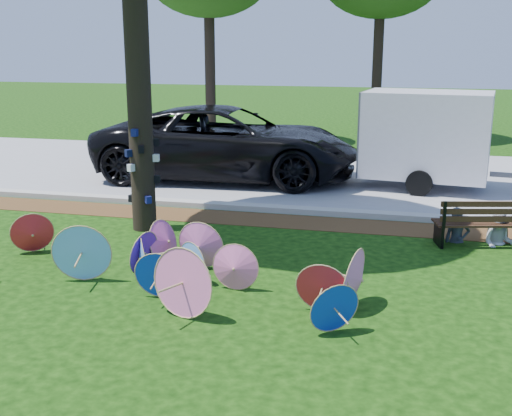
% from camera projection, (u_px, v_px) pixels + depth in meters
% --- Properties ---
extents(ground, '(90.00, 90.00, 0.00)m').
position_uv_depth(ground, '(184.00, 309.00, 8.43)').
color(ground, black).
rests_on(ground, ground).
extents(mulch_strip, '(90.00, 1.00, 0.01)m').
position_uv_depth(mulch_strip, '(261.00, 220.00, 12.67)').
color(mulch_strip, '#472D16').
rests_on(mulch_strip, ground).
extents(curb, '(90.00, 0.30, 0.12)m').
position_uv_depth(curb, '(269.00, 208.00, 13.31)').
color(curb, '#B7B5AD').
rests_on(curb, ground).
extents(street, '(90.00, 8.00, 0.01)m').
position_uv_depth(street, '(302.00, 173.00, 17.24)').
color(street, gray).
rests_on(street, ground).
extents(parasol_pile, '(6.08, 2.51, 0.93)m').
position_uv_depth(parasol_pile, '(176.00, 263.00, 9.04)').
color(parasol_pile, '#6DAFFF').
rests_on(parasol_pile, ground).
extents(black_van, '(6.81, 3.40, 1.85)m').
position_uv_depth(black_van, '(228.00, 143.00, 16.30)').
color(black_van, black).
rests_on(black_van, ground).
extents(cargo_trailer, '(3.07, 2.16, 2.60)m').
position_uv_depth(cargo_trailer, '(427.00, 134.00, 15.16)').
color(cargo_trailer, silver).
rests_on(cargo_trailer, ground).
extents(park_bench, '(1.67, 0.95, 0.82)m').
position_uv_depth(park_bench, '(480.00, 221.00, 11.04)').
color(park_bench, black).
rests_on(park_bench, ground).
extents(person_left, '(0.48, 0.36, 1.19)m').
position_uv_depth(person_left, '(459.00, 209.00, 11.12)').
color(person_left, '#39404E').
rests_on(person_left, ground).
extents(person_right, '(0.63, 0.53, 1.16)m').
position_uv_depth(person_right, '(502.00, 213.00, 10.96)').
color(person_right, silver).
rests_on(person_right, ground).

